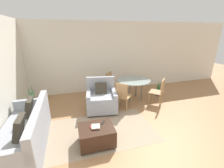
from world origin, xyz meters
TOP-DOWN VIEW (x-y plane):
  - ground_plane at (0.00, 0.00)m, footprint 20.00×20.00m
  - wall_back at (0.00, 3.59)m, footprint 12.00×0.06m
  - area_rug at (-0.58, 0.82)m, footprint 2.58×1.60m
  - couch at (-2.23, 0.70)m, footprint 0.84×2.00m
  - armchair at (-0.35, 1.89)m, footprint 1.03×1.03m
  - ottoman at (-0.80, 0.39)m, footprint 0.74×0.60m
  - book_stack at (-0.82, 0.38)m, footprint 0.21×0.19m
  - tv_remote_primary at (-0.62, 0.51)m, footprint 0.13×0.15m
  - potted_plant at (-2.33, 2.06)m, footprint 0.37×0.37m
  - dining_table at (0.92, 2.33)m, footprint 1.18×1.18m
  - dining_chair_near_left at (0.28, 1.69)m, footprint 0.59×0.59m
  - dining_chair_near_right at (1.56, 1.69)m, footprint 0.59×0.59m
  - dining_chair_far_left at (0.28, 2.97)m, footprint 0.59×0.59m
  - potted_plant_small at (2.03, 2.40)m, footprint 0.26×0.26m

SIDE VIEW (x-z plane):
  - ground_plane at x=0.00m, z-range 0.00..0.00m
  - area_rug at x=-0.58m, z-range 0.00..0.01m
  - potted_plant_small at x=2.03m, z-range -0.15..0.48m
  - ottoman at x=-0.80m, z-range 0.02..0.44m
  - potted_plant at x=-2.33m, z-range -0.30..0.76m
  - couch at x=-2.23m, z-range -0.15..0.78m
  - armchair at x=-0.35m, z-range -0.12..0.86m
  - tv_remote_primary at x=-0.62m, z-range 0.42..0.43m
  - book_stack at x=-0.82m, z-range 0.42..0.46m
  - dining_chair_near_left at x=0.28m, z-range 0.07..0.97m
  - dining_chair_near_right at x=1.56m, z-range 0.07..0.97m
  - dining_chair_far_left at x=0.28m, z-range 0.07..0.97m
  - dining_table at x=0.92m, z-range 0.29..1.03m
  - wall_back at x=0.00m, z-range 0.00..2.75m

